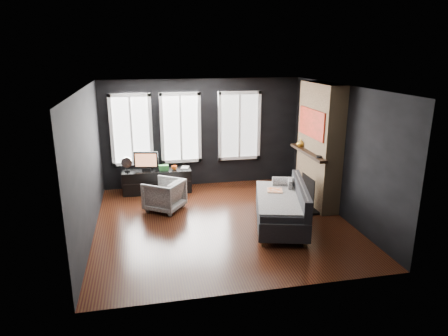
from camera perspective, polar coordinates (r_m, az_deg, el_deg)
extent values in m
plane|color=black|center=(8.19, -0.26, -7.69)|extent=(5.00, 5.00, 0.00)
plane|color=white|center=(7.51, -0.29, 11.48)|extent=(5.00, 5.00, 0.00)
cube|color=black|center=(10.14, -3.10, 5.02)|extent=(5.00, 0.02, 2.70)
cube|color=black|center=(7.66, -18.92, 0.42)|extent=(0.02, 5.00, 2.70)
cube|color=black|center=(8.58, 16.33, 2.29)|extent=(0.02, 5.00, 2.70)
cube|color=gray|center=(8.42, 9.37, -2.63)|extent=(0.17, 0.33, 0.32)
imported|color=white|center=(8.76, -8.53, -3.63)|extent=(0.97, 0.98, 0.74)
imported|color=#E55B17|center=(9.76, -7.13, 0.12)|extent=(0.14, 0.12, 0.13)
imported|color=tan|center=(9.91, -6.13, 0.75)|extent=(0.18, 0.07, 0.25)
cube|color=#266A2B|center=(9.78, -8.60, 0.06)|extent=(0.23, 0.15, 0.12)
imported|color=gold|center=(9.32, 10.89, 3.53)|extent=(0.20, 0.20, 0.17)
cylinder|color=black|center=(8.45, 13.42, 1.58)|extent=(0.15, 0.15, 0.04)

